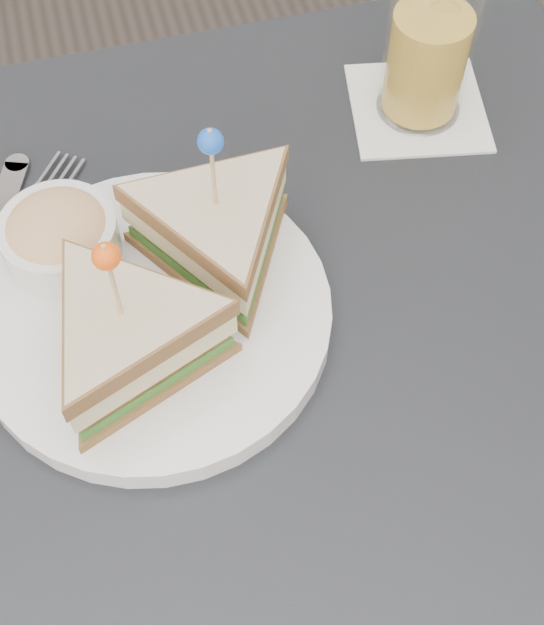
{
  "coord_description": "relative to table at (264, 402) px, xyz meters",
  "views": [
    {
      "loc": [
        -0.08,
        -0.34,
        1.36
      ],
      "look_at": [
        0.01,
        0.01,
        0.8
      ],
      "focal_mm": 50.0,
      "sensor_mm": 36.0,
      "label": 1
    }
  ],
  "objects": [
    {
      "name": "plate_meal",
      "position": [
        -0.07,
        0.06,
        0.12
      ],
      "size": [
        0.34,
        0.33,
        0.17
      ],
      "rotation": [
        0.0,
        0.0,
        -0.13
      ],
      "color": "white",
      "rests_on": "table"
    },
    {
      "name": "table",
      "position": [
        0.0,
        0.0,
        0.0
      ],
      "size": [
        0.8,
        0.8,
        0.75
      ],
      "color": "black",
      "rests_on": "ground"
    },
    {
      "name": "ground_plane",
      "position": [
        0.0,
        0.0,
        -0.67
      ],
      "size": [
        3.5,
        3.5,
        0.0
      ],
      "primitive_type": "plane",
      "color": "#3F3833"
    },
    {
      "name": "cutlery_fork",
      "position": [
        -0.17,
        0.18,
        0.08
      ],
      "size": [
        0.14,
        0.18,
        0.01
      ],
      "rotation": [
        0.0,
        0.0,
        -0.62
      ],
      "color": "white",
      "rests_on": "table"
    },
    {
      "name": "drink_set",
      "position": [
        0.22,
        0.23,
        0.15
      ],
      "size": [
        0.15,
        0.15,
        0.16
      ],
      "rotation": [
        0.0,
        0.0,
        -0.18
      ],
      "color": "white",
      "rests_on": "table"
    }
  ]
}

